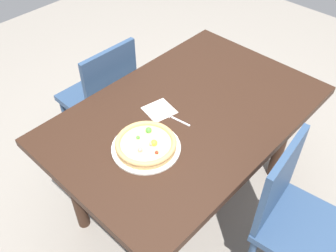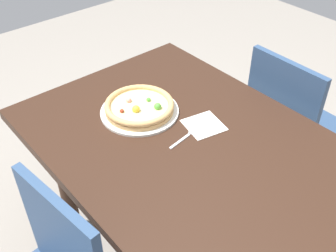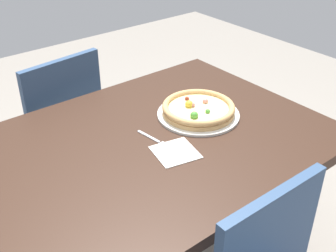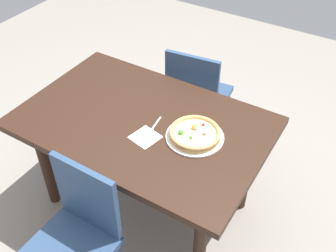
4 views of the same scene
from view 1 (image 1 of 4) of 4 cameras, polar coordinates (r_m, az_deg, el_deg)
name	(u,v)px [view 1 (image 1 of 4)]	position (r m, az deg, el deg)	size (l,w,h in m)	color
ground_plane	(184,197)	(2.45, 2.41, -10.83)	(6.00, 6.00, 0.00)	gray
dining_table	(187,125)	(1.96, 2.96, 0.20)	(1.43, 0.93, 0.74)	#331E14
chair_near	(295,218)	(1.88, 18.96, -13.27)	(0.44, 0.44, 0.88)	navy
chair_far	(103,97)	(2.42, -10.08, 4.51)	(0.40, 0.40, 0.88)	navy
plate	(146,148)	(1.71, -3.40, -3.34)	(0.32, 0.32, 0.01)	silver
pizza	(146,144)	(1.69, -3.42, -2.75)	(0.28, 0.28, 0.05)	tan
fork	(174,118)	(1.85, 0.88, 1.25)	(0.04, 0.17, 0.00)	silver
napkin	(159,110)	(1.90, -1.35, 2.45)	(0.14, 0.14, 0.00)	white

